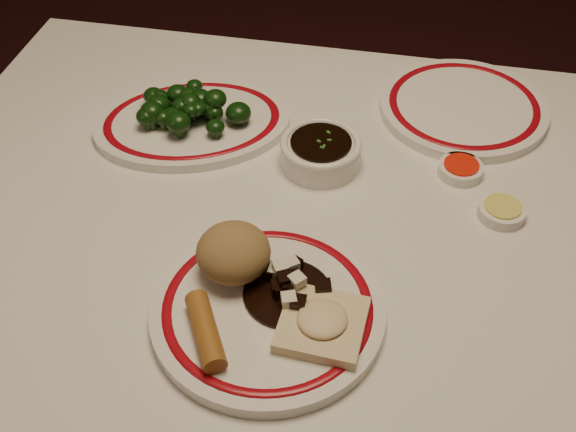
# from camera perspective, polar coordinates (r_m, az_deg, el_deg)

# --- Properties ---
(dining_table) EXTENTS (1.20, 0.90, 0.75)m
(dining_table) POSITION_cam_1_polar(r_m,az_deg,el_deg) (1.02, 2.86, -4.65)
(dining_table) COLOR white
(dining_table) RESTS_ON ground
(main_plate) EXTENTS (0.32, 0.32, 0.02)m
(main_plate) POSITION_cam_1_polar(r_m,az_deg,el_deg) (0.85, -1.61, -7.45)
(main_plate) COLOR white
(main_plate) RESTS_ON dining_table
(rice_mound) EXTENTS (0.09, 0.09, 0.06)m
(rice_mound) POSITION_cam_1_polar(r_m,az_deg,el_deg) (0.86, -4.34, -2.90)
(rice_mound) COLOR olive
(rice_mound) RESTS_ON main_plate
(spring_roll) EXTENTS (0.07, 0.10, 0.03)m
(spring_roll) POSITION_cam_1_polar(r_m,az_deg,el_deg) (0.81, -6.53, -9.00)
(spring_roll) COLOR #9B6326
(spring_roll) RESTS_ON main_plate
(fried_wonton) EXTENTS (0.10, 0.10, 0.03)m
(fried_wonton) POSITION_cam_1_polar(r_m,az_deg,el_deg) (0.82, 2.72, -8.44)
(fried_wonton) COLOR beige
(fried_wonton) RESTS_ON main_plate
(stirfry_heap) EXTENTS (0.11, 0.11, 0.03)m
(stirfry_heap) POSITION_cam_1_polar(r_m,az_deg,el_deg) (0.85, 0.03, -5.58)
(stirfry_heap) COLOR black
(stirfry_heap) RESTS_ON main_plate
(broccoli_plate) EXTENTS (0.36, 0.34, 0.02)m
(broccoli_plate) POSITION_cam_1_polar(r_m,az_deg,el_deg) (1.13, -7.56, 7.34)
(broccoli_plate) COLOR white
(broccoli_plate) RESTS_ON dining_table
(broccoli_pile) EXTENTS (0.18, 0.13, 0.05)m
(broccoli_pile) POSITION_cam_1_polar(r_m,az_deg,el_deg) (1.11, -8.03, 8.55)
(broccoli_pile) COLOR #23471C
(broccoli_pile) RESTS_ON broccoli_plate
(soy_bowl) EXTENTS (0.12, 0.12, 0.04)m
(soy_bowl) POSITION_cam_1_polar(r_m,az_deg,el_deg) (1.04, 2.59, 4.97)
(soy_bowl) COLOR white
(soy_bowl) RESTS_ON dining_table
(sweet_sour_dish) EXTENTS (0.06, 0.06, 0.02)m
(sweet_sour_dish) POSITION_cam_1_polar(r_m,az_deg,el_deg) (1.06, 13.48, 3.62)
(sweet_sour_dish) COLOR white
(sweet_sour_dish) RESTS_ON dining_table
(mustard_dish) EXTENTS (0.06, 0.06, 0.02)m
(mustard_dish) POSITION_cam_1_polar(r_m,az_deg,el_deg) (1.01, 16.53, 0.39)
(mustard_dish) COLOR white
(mustard_dish) RESTS_ON dining_table
(far_plate) EXTENTS (0.29, 0.29, 0.02)m
(far_plate) POSITION_cam_1_polar(r_m,az_deg,el_deg) (1.18, 13.69, 8.34)
(far_plate) COLOR white
(far_plate) RESTS_ON dining_table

